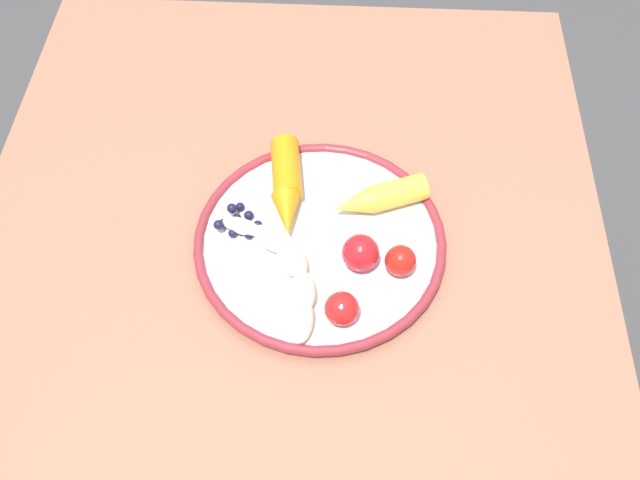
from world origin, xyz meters
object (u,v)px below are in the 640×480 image
(blueberry_pile, at_px, (237,221))
(tomato_far, at_px, (342,309))
(banana, at_px, (284,265))
(carrot_orange, at_px, (287,187))
(plate, at_px, (320,241))
(tomato_near, at_px, (361,253))
(dining_table, at_px, (289,304))
(tomato_mid, at_px, (400,261))
(carrot_yellow, at_px, (379,198))

(blueberry_pile, distance_m, tomato_far, 0.17)
(banana, height_order, tomato_far, tomato_far)
(banana, bearing_deg, carrot_orange, 2.46)
(carrot_orange, bearing_deg, plate, -146.17)
(tomato_far, bearing_deg, tomato_near, -14.82)
(dining_table, distance_m, carrot_orange, 0.16)
(dining_table, bearing_deg, blueberry_pile, 58.34)
(tomato_near, bearing_deg, dining_table, 83.54)
(blueberry_pile, xyz_separation_m, tomato_far, (-0.12, -0.13, 0.01))
(banana, xyz_separation_m, tomato_far, (-0.06, -0.07, 0.01))
(tomato_near, bearing_deg, tomato_mid, -97.90)
(plate, distance_m, carrot_yellow, 0.09)
(carrot_orange, distance_m, tomato_near, 0.13)
(tomato_near, height_order, tomato_mid, tomato_near)
(banana, bearing_deg, tomato_far, -130.28)
(plate, height_order, carrot_orange, carrot_orange)
(banana, distance_m, carrot_yellow, 0.14)
(plate, bearing_deg, tomato_far, -164.12)
(carrot_orange, height_order, tomato_near, tomato_near)
(plate, xyz_separation_m, carrot_yellow, (0.05, -0.07, 0.02))
(dining_table, xyz_separation_m, banana, (-0.02, -0.00, 0.14))
(carrot_orange, height_order, tomato_mid, same)
(banana, xyz_separation_m, carrot_yellow, (0.10, -0.11, 0.00))
(dining_table, distance_m, carrot_yellow, 0.19)
(plate, distance_m, tomato_far, 0.11)
(carrot_yellow, height_order, tomato_mid, tomato_mid)
(dining_table, bearing_deg, tomato_near, -96.46)
(plate, bearing_deg, blueberry_pile, 80.29)
(dining_table, relative_size, tomato_mid, 25.76)
(carrot_yellow, bearing_deg, blueberry_pile, 102.25)
(blueberry_pile, bearing_deg, plate, -99.71)
(banana, bearing_deg, dining_table, 4.74)
(carrot_orange, bearing_deg, dining_table, -178.21)
(carrot_yellow, distance_m, blueberry_pile, 0.17)
(dining_table, bearing_deg, plate, -64.10)
(dining_table, relative_size, tomato_far, 24.49)
(carrot_yellow, bearing_deg, tomato_near, 165.51)
(banana, relative_size, carrot_orange, 1.14)
(carrot_yellow, relative_size, blueberry_pile, 2.13)
(dining_table, xyz_separation_m, carrot_yellow, (0.07, -0.11, 0.14))
(tomato_mid, xyz_separation_m, tomato_far, (-0.06, 0.06, 0.00))
(dining_table, height_order, plate, plate)
(carrot_orange, bearing_deg, tomato_mid, -126.31)
(carrot_orange, relative_size, carrot_yellow, 1.20)
(tomato_near, bearing_deg, blueberry_pile, 72.45)
(dining_table, height_order, tomato_near, tomato_near)
(plate, xyz_separation_m, blueberry_pile, (0.02, 0.10, 0.01))
(tomato_near, distance_m, tomato_mid, 0.05)
(blueberry_pile, height_order, tomato_far, tomato_far)
(dining_table, xyz_separation_m, carrot_orange, (0.08, 0.00, 0.14))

